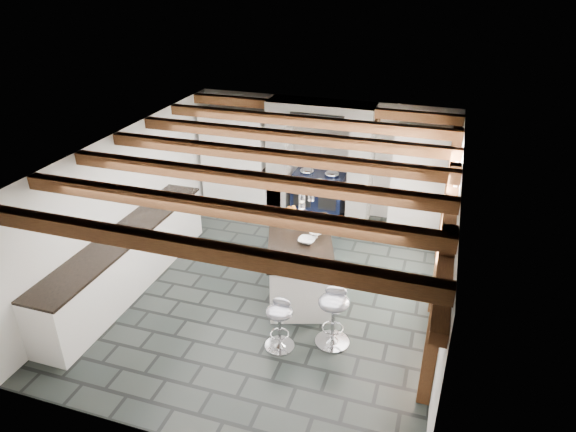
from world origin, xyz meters
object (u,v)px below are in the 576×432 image
(bar_stool_far, at_px, (280,319))
(kitchen_island, at_px, (300,264))
(range_cooker, at_px, (319,194))
(bar_stool_near, at_px, (334,310))

(bar_stool_far, bearing_deg, kitchen_island, 97.71)
(range_cooker, xyz_separation_m, bar_stool_near, (1.16, -3.63, 0.07))
(kitchen_island, height_order, bar_stool_near, kitchen_island)
(range_cooker, xyz_separation_m, bar_stool_far, (0.52, -3.92, -0.01))
(kitchen_island, bearing_deg, bar_stool_near, -71.70)
(bar_stool_near, xyz_separation_m, bar_stool_far, (-0.65, -0.29, -0.08))
(kitchen_island, distance_m, bar_stool_near, 1.33)
(bar_stool_near, bearing_deg, range_cooker, 102.33)
(bar_stool_near, bearing_deg, kitchen_island, 120.85)
(kitchen_island, bearing_deg, bar_stool_far, -102.27)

